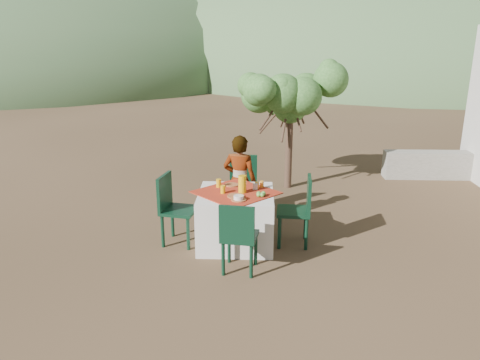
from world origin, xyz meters
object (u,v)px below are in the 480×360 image
at_px(chair_near, 239,235).
at_px(chair_left, 173,206).
at_px(chair_right, 300,208).
at_px(table, 236,218).
at_px(juice_pitcher, 242,184).
at_px(person, 240,181).
at_px(shrub_tree, 294,101).
at_px(chair_far, 243,183).

height_order(chair_near, chair_left, chair_left).
relative_size(chair_left, chair_right, 1.01).
xyz_separation_m(table, chair_near, (0.07, -0.86, 0.13)).
height_order(chair_right, juice_pitcher, juice_pitcher).
relative_size(person, shrub_tree, 0.68).
bearing_deg(shrub_tree, chair_far, -120.49).
bearing_deg(chair_near, chair_far, -81.21).
distance_m(chair_far, chair_left, 1.47).
bearing_deg(juice_pitcher, chair_near, -91.10).
bearing_deg(chair_far, juice_pitcher, -90.02).
bearing_deg(person, chair_far, -79.88).
bearing_deg(chair_near, chair_right, -124.15).
height_order(chair_far, chair_left, chair_left).
bearing_deg(table, shrub_tree, 70.25).
distance_m(chair_near, chair_left, 1.27).
distance_m(chair_left, person, 1.13).
distance_m(table, juice_pitcher, 0.51).
bearing_deg(juice_pitcher, shrub_tree, 72.07).
bearing_deg(chair_far, chair_left, -130.43).
xyz_separation_m(chair_right, shrub_tree, (0.07, 2.62, 1.10)).
xyz_separation_m(chair_left, person, (0.89, 0.68, 0.16)).
distance_m(person, juice_pitcher, 0.72).
relative_size(table, shrub_tree, 0.62).
relative_size(person, juice_pitcher, 5.88).
height_order(person, shrub_tree, shrub_tree).
bearing_deg(chair_near, chair_left, -33.76).
distance_m(table, chair_left, 0.88).
height_order(person, juice_pitcher, person).
bearing_deg(chair_right, chair_far, -140.26).
relative_size(chair_near, chair_left, 0.93).
xyz_separation_m(chair_near, person, (-0.05, 1.54, 0.19)).
height_order(table, chair_far, chair_far).
height_order(shrub_tree, juice_pitcher, shrub_tree).
height_order(chair_left, shrub_tree, shrub_tree).
bearing_deg(table, juice_pitcher, -10.99).
distance_m(table, person, 0.75).
bearing_deg(shrub_tree, person, -115.17).
relative_size(chair_near, person, 0.65).
xyz_separation_m(chair_right, juice_pitcher, (-0.79, -0.03, 0.34)).
bearing_deg(person, shrub_tree, -100.14).
xyz_separation_m(person, shrub_tree, (0.92, 1.96, 0.94)).
height_order(chair_near, shrub_tree, shrub_tree).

